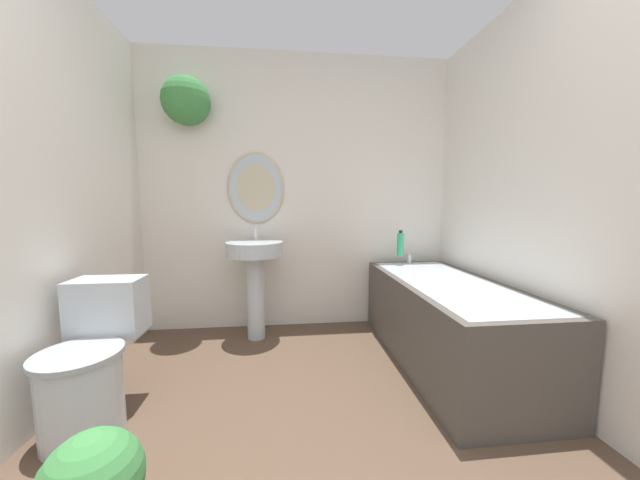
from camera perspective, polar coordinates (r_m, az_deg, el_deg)
wall_back at (r=2.90m, az=-6.13°, el=9.94°), size 2.81×0.38×2.40m
wall_left at (r=2.07m, az=-43.59°, el=7.20°), size 0.06×2.57×2.40m
wall_right at (r=2.24m, az=36.25°, el=7.52°), size 0.06×2.57×2.40m
toilet at (r=2.05m, az=-35.60°, el=-17.48°), size 0.38×0.57×0.71m
pedestal_sink at (r=2.67m, az=-11.47°, el=-4.80°), size 0.46×0.46×0.91m
bathtub at (r=2.46m, az=21.53°, el=-13.13°), size 0.68×1.57×0.66m
shampoo_bottle at (r=2.88m, az=14.10°, el=-0.71°), size 0.06×0.06×0.22m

